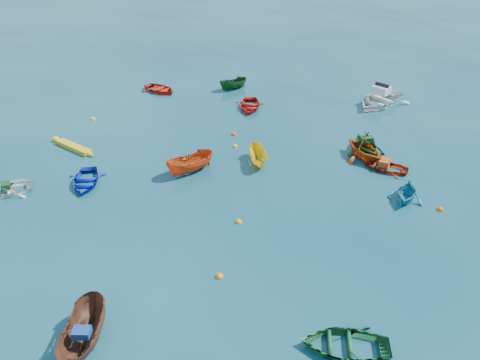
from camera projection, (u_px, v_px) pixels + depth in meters
The scene contains 30 objects.
ground at pixel (188, 233), 22.63m from camera, with size 160.00×160.00×0.00m, color #0A3A4D.
dinghy_blue_sw at pixel (86, 184), 26.55m from camera, with size 2.13×2.98×0.62m, color #0E28AF.
dinghy_white_near at pixel (6, 193), 25.75m from camera, with size 2.11×2.95×0.61m, color white.
sampan_brown_mid at pixel (87, 345), 16.93m from camera, with size 1.28×3.41×1.32m, color brown.
sampan_yellow_mid at pixel (258, 163), 28.65m from camera, with size 1.02×2.70×1.04m, color yellow.
dinghy_green_e at pixel (344, 348), 16.79m from camera, with size 2.27×3.18×0.66m, color #145728.
dinghy_cyan_se at pixel (405, 199), 25.18m from camera, with size 1.97×2.29×1.21m, color teal.
dinghy_red_nw at pixel (160, 92), 39.40m from camera, with size 2.22×3.11×0.64m, color red.
sampan_orange_n at pixel (191, 172), 27.72m from camera, with size 1.19×3.15×1.22m, color #CF4613.
dinghy_green_n at pixel (365, 153), 29.76m from camera, with size 2.50×2.90×1.52m, color #10451A.
dinghy_red_ne at pixel (385, 169), 27.98m from camera, with size 1.86×2.60×0.54m, color #B12F0E.
dinghy_red_far at pixel (250, 108), 36.23m from camera, with size 2.29×3.21×0.67m, color red.
dinghy_orange_far at pixel (363, 158), 29.18m from camera, with size 2.60×3.01×1.58m, color #B84311.
sampan_green_far at pixel (233, 89), 39.89m from camera, with size 1.00×2.65×1.02m, color #0F4313.
kayak_yellow at pixel (74, 149), 30.28m from camera, with size 0.54×3.70×0.37m, color yellow, non-canonical shape.
motorboat_white at pixel (379, 104), 36.94m from camera, with size 3.55×4.97×1.63m, color white.
tarp_green_a at pixel (6, 185), 25.55m from camera, with size 0.60×0.46×0.29m, color #11471C.
tarp_blue_a at pixel (82, 333), 16.39m from camera, with size 0.61×0.46×0.30m, color navy.
tarp_green_b at pixel (366, 139), 29.36m from camera, with size 0.75×0.57×0.36m, color #134C1C.
tarp_orange_b at pixel (384, 163), 27.78m from camera, with size 0.73×0.55×0.35m, color #B44C12.
buoy_or_a at pixel (11, 192), 25.82m from camera, with size 0.35×0.35×0.35m, color #DC5E0C.
buoy_ye_a at pixel (239, 222), 23.37m from camera, with size 0.35×0.35×0.35m, color gold.
buoy_or_b at pixel (219, 277), 19.98m from camera, with size 0.35×0.35×0.35m, color orange.
buoy_ye_b at pixel (93, 119), 34.38m from camera, with size 0.39×0.39×0.39m, color yellow.
buoy_or_c at pixel (234, 135), 32.10m from camera, with size 0.38×0.38×0.38m, color #DE490C.
buoy_ye_c at pixel (183, 161), 28.94m from camera, with size 0.38×0.38×0.38m, color gold.
buoy_or_d at pixel (361, 150), 30.19m from camera, with size 0.31×0.31×0.31m, color #EE5E0C.
buoy_ye_d at pixel (235, 147), 30.57m from camera, with size 0.35×0.35×0.35m, color yellow.
buoy_or_e at pixel (440, 210), 24.31m from camera, with size 0.36×0.36×0.36m, color orange.
buoy_ye_e at pixel (408, 187), 26.30m from camera, with size 0.35×0.35×0.35m, color yellow.
Camera 1 is at (11.21, -14.43, 13.82)m, focal length 35.00 mm.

